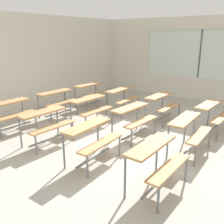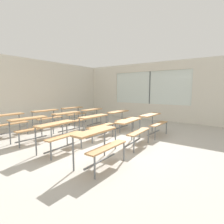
% 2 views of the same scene
% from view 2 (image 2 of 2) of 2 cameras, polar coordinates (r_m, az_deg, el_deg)
% --- Properties ---
extents(ground, '(10.00, 9.00, 0.05)m').
position_cam_2_polar(ground, '(5.29, -5.30, -10.59)').
color(ground, '#ADA89E').
extents(wall_back, '(10.00, 0.12, 3.00)m').
position_cam_2_polar(wall_back, '(8.68, -28.69, 5.78)').
color(wall_back, silver).
rests_on(wall_back, ground).
extents(wall_right, '(0.12, 9.00, 3.00)m').
position_cam_2_polar(wall_right, '(9.35, 15.79, 6.12)').
color(wall_right, silver).
rests_on(wall_right, ground).
extents(desk_bench_r0c0, '(1.10, 0.59, 0.74)m').
position_cam_2_polar(desk_bench_r0c0, '(3.70, -4.19, -8.94)').
color(desk_bench_r0c0, tan).
rests_on(desk_bench_r0c0, ground).
extents(desk_bench_r0c1, '(1.13, 0.64, 0.74)m').
position_cam_2_polar(desk_bench_r0c1, '(5.00, 6.59, -4.68)').
color(desk_bench_r0c1, tan).
rests_on(desk_bench_r0c1, ground).
extents(desk_bench_r0c2, '(1.12, 0.62, 0.74)m').
position_cam_2_polar(desk_bench_r0c2, '(6.25, 13.28, -2.41)').
color(desk_bench_r0c2, tan).
rests_on(desk_bench_r0c2, ground).
extents(desk_bench_r1c0, '(1.13, 0.64, 0.74)m').
position_cam_2_polar(desk_bench_r1c0, '(4.72, -16.97, -5.69)').
color(desk_bench_r1c0, tan).
rests_on(desk_bench_r1c0, ground).
extents(desk_bench_r1c1, '(1.13, 0.64, 0.74)m').
position_cam_2_polar(desk_bench_r1c1, '(5.76, -5.18, -3.06)').
color(desk_bench_r1c1, tan).
rests_on(desk_bench_r1c1, ground).
extents(desk_bench_r1c2, '(1.11, 0.60, 0.74)m').
position_cam_2_polar(desk_bench_r1c2, '(6.96, 2.80, -1.23)').
color(desk_bench_r1c2, tan).
rests_on(desk_bench_r1c2, ground).
extents(desk_bench_r2c0, '(1.12, 0.62, 0.74)m').
position_cam_2_polar(desk_bench_r2c0, '(5.86, -25.06, -3.54)').
color(desk_bench_r2c0, tan).
rests_on(desk_bench_r2c0, ground).
extents(desk_bench_r2c1, '(1.12, 0.63, 0.74)m').
position_cam_2_polar(desk_bench_r2c1, '(6.73, -14.04, -1.74)').
color(desk_bench_r2c1, tan).
rests_on(desk_bench_r2c1, ground).
extents(desk_bench_r2c2, '(1.12, 0.63, 0.74)m').
position_cam_2_polar(desk_bench_r2c2, '(7.74, -5.86, -0.40)').
color(desk_bench_r2c2, tan).
rests_on(desk_bench_r2c2, ground).
extents(desk_bench_r3c0, '(1.11, 0.60, 0.74)m').
position_cam_2_polar(desk_bench_r3c0, '(7.07, -30.74, -2.14)').
color(desk_bench_r3c0, tan).
rests_on(desk_bench_r3c0, ground).
extents(desk_bench_r3c1, '(1.12, 0.62, 0.74)m').
position_cam_2_polar(desk_bench_r3c1, '(7.78, -20.50, -0.79)').
color(desk_bench_r3c1, tan).
rests_on(desk_bench_r3c1, ground).
extents(desk_bench_r3c2, '(1.13, 0.64, 0.74)m').
position_cam_2_polar(desk_bench_r3c2, '(8.64, -12.41, 0.27)').
color(desk_bench_r3c2, tan).
rests_on(desk_bench_r3c2, ground).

